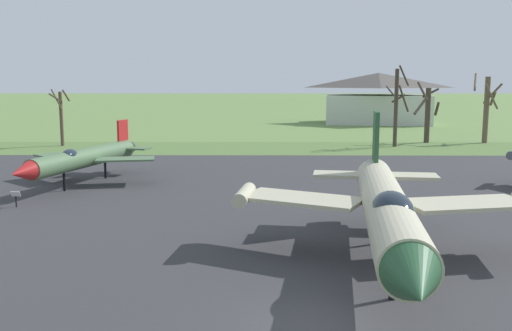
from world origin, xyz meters
TOP-DOWN VIEW (x-y plane):
  - ground_plane at (0.00, 0.00)m, footprint 600.00×600.00m
  - asphalt_apron at (0.00, 14.52)m, footprint 70.51×48.39m
  - grass_verge_strip at (0.00, 44.71)m, footprint 130.51×12.00m
  - jet_fighter_front_left at (-13.95, 22.92)m, footprint 9.44×13.80m
  - info_placard_front_left at (-15.69, 15.93)m, footprint 0.52×0.25m
  - jet_fighter_rear_center at (3.25, 5.15)m, footprint 12.67×17.83m
  - bare_tree_far_left at (-23.70, 46.67)m, footprint 2.02×1.82m
  - bare_tree_left_of_center at (13.28, 46.20)m, footprint 2.50×2.57m
  - bare_tree_center at (17.86, 50.41)m, footprint 3.05×2.97m
  - bare_tree_right_of_center at (24.56, 50.04)m, footprint 3.60×3.02m
  - visitor_building at (18.26, 80.98)m, footprint 19.37×14.30m

SIDE VIEW (x-z plane):
  - ground_plane at x=0.00m, z-range 0.00..0.00m
  - asphalt_apron at x=0.00m, z-range 0.00..0.05m
  - grass_verge_strip at x=0.00m, z-range 0.00..0.06m
  - info_placard_front_left at x=-15.69m, z-range 0.12..1.11m
  - jet_fighter_front_left at x=-13.95m, z-range -0.15..4.08m
  - jet_fighter_rear_center at x=3.25m, z-range -0.37..5.41m
  - bare_tree_far_left at x=-23.70m, z-range 0.24..6.60m
  - bare_tree_center at x=17.86m, z-range 0.05..7.19m
  - visitor_building at x=18.26m, z-range -0.09..8.43m
  - bare_tree_right_of_center at x=24.56m, z-range 0.20..8.35m
  - bare_tree_left_of_center at x=13.28m, z-range 0.19..9.08m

